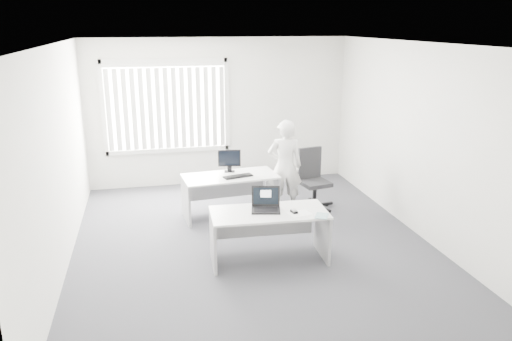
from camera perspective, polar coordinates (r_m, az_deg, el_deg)
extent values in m
plane|color=#48494F|center=(7.26, -0.41, -8.35)|extent=(6.00, 6.00, 0.00)
cube|color=silver|center=(9.68, -4.21, 6.67)|extent=(5.00, 0.02, 2.80)
cube|color=silver|center=(4.06, 8.61, -7.78)|extent=(5.00, 0.02, 2.80)
cube|color=silver|center=(6.74, -21.69, 1.12)|extent=(0.02, 6.00, 2.80)
cube|color=silver|center=(7.70, 18.10, 3.30)|extent=(0.02, 6.00, 2.80)
cube|color=silver|center=(6.59, -0.46, 14.31)|extent=(5.00, 6.00, 0.02)
cube|color=silver|center=(9.53, -10.20, 7.20)|extent=(2.32, 0.06, 1.76)
cube|color=silver|center=(6.53, 1.49, -4.83)|extent=(1.55, 0.78, 0.03)
cube|color=#99999B|center=(6.57, -4.93, -8.03)|extent=(0.07, 0.66, 0.66)
cube|color=#99999B|center=(6.84, 7.61, -7.10)|extent=(0.07, 0.66, 0.66)
cube|color=silver|center=(8.06, -2.98, -0.67)|extent=(1.57, 0.85, 0.03)
cube|color=#99999B|center=(8.02, -8.01, -3.49)|extent=(0.10, 0.65, 0.66)
cube|color=#99999B|center=(8.38, 1.90, -2.45)|extent=(0.10, 0.65, 0.66)
cylinder|color=black|center=(8.63, 6.66, -4.03)|extent=(0.68, 0.68, 0.08)
cylinder|color=black|center=(8.57, 6.70, -2.87)|extent=(0.07, 0.07, 0.45)
cube|color=black|center=(8.50, 6.75, -1.45)|extent=(0.52, 0.52, 0.07)
cube|color=black|center=(8.58, 6.14, 0.92)|extent=(0.43, 0.14, 0.53)
imported|color=silver|center=(8.23, 3.32, 0.48)|extent=(0.61, 0.45, 1.56)
cube|color=white|center=(6.49, 5.00, -4.90)|extent=(0.32, 0.26, 0.00)
cube|color=silver|center=(6.42, 7.52, -5.16)|extent=(0.24, 0.26, 0.01)
cube|color=black|center=(7.98, -2.06, -0.66)|extent=(0.50, 0.27, 0.02)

